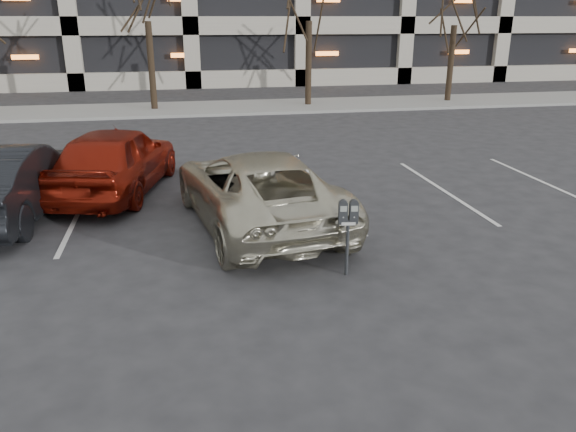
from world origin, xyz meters
name	(u,v)px	position (x,y,z in m)	size (l,w,h in m)	color
ground	(291,236)	(0.00, 0.00, 0.00)	(140.00, 140.00, 0.00)	#28282B
sidewalk	(222,108)	(0.00, 16.00, 0.06)	(80.00, 4.00, 0.12)	gray
stall_lines	(210,203)	(-1.40, 2.30, 0.01)	(16.90, 5.20, 0.00)	silver
parking_meter	(348,219)	(0.55, -1.85, 0.96)	(0.33, 0.17, 1.25)	black
suv_silver	(257,188)	(-0.52, 0.79, 0.75)	(3.28, 5.68, 1.50)	beige
car_red	(115,159)	(-3.48, 3.55, 0.81)	(1.91, 4.75, 1.62)	maroon
car_dark	(6,181)	(-5.51, 2.17, 0.78)	(1.65, 4.74, 1.56)	black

